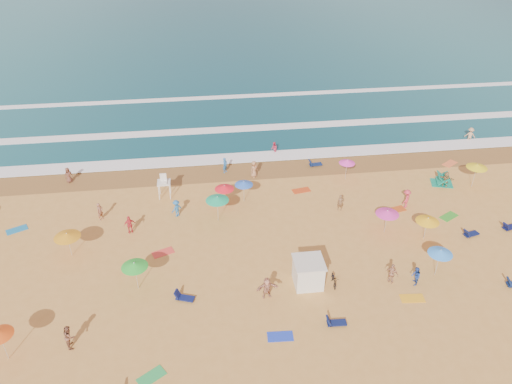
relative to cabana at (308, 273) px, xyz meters
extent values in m
plane|color=gold|center=(-2.00, 4.54, -1.00)|extent=(220.00, 220.00, 0.00)
cube|color=#0C4756|center=(-2.00, 88.54, -1.00)|extent=(220.00, 140.00, 0.18)
plane|color=olive|center=(-2.00, 17.04, -0.99)|extent=(220.00, 220.00, 0.00)
cube|color=white|center=(-2.00, 19.54, -0.90)|extent=(200.00, 2.20, 0.05)
cube|color=white|center=(-2.00, 26.54, -0.90)|extent=(200.00, 1.60, 0.05)
cube|color=white|center=(-2.00, 36.54, -0.90)|extent=(200.00, 1.20, 0.05)
cube|color=white|center=(0.00, 0.00, 0.00)|extent=(2.00, 2.00, 2.00)
cube|color=silver|center=(0.00, 0.00, 1.06)|extent=(2.20, 2.20, 0.12)
imported|color=black|center=(1.90, -0.30, -0.58)|extent=(0.70, 1.63, 0.83)
cone|color=yellow|center=(10.70, 4.06, 0.92)|extent=(1.90, 1.90, 0.35)
cone|color=#EC34AB|center=(7.74, 5.30, 1.05)|extent=(1.93, 1.93, 0.35)
cone|color=yellow|center=(18.55, 11.17, 1.32)|extent=(1.94, 1.94, 0.35)
cone|color=blue|center=(-3.52, 11.42, 0.98)|extent=(1.65, 1.65, 0.35)
cone|color=#15AF74|center=(-6.07, 8.73, 1.28)|extent=(1.99, 1.99, 0.35)
cone|color=red|center=(-5.31, 11.03, 0.91)|extent=(1.73, 1.73, 0.35)
cone|color=orange|center=(-17.89, 5.46, 1.02)|extent=(2.04, 2.04, 0.35)
cone|color=#FF38C4|center=(6.85, 14.13, 0.97)|extent=(1.56, 1.56, 0.35)
cone|color=#3894FF|center=(9.75, -0.28, 1.23)|extent=(1.81, 1.81, 0.35)
cone|color=green|center=(-12.39, 1.03, 1.26)|extent=(1.90, 1.90, 0.35)
cube|color=#101851|center=(-8.98, -0.58, -0.83)|extent=(1.41, 0.96, 0.34)
cube|color=#0E1949|center=(1.10, -4.16, -0.83)|extent=(1.32, 0.62, 0.34)
cube|color=#0E1748|center=(14.79, 3.92, -0.83)|extent=(1.40, 0.88, 0.34)
cube|color=#0E1346|center=(18.53, 4.40, -0.83)|extent=(1.40, 0.90, 0.34)
cube|color=navy|center=(4.51, 17.04, -0.83)|extent=(1.35, 0.70, 0.34)
cube|color=#1C76AF|center=(-23.17, 9.48, -0.98)|extent=(1.90, 1.52, 0.03)
cube|color=green|center=(-11.06, -6.79, -0.98)|extent=(1.89, 1.66, 0.03)
cube|color=#CF4217|center=(2.09, 12.55, -0.98)|extent=(1.83, 1.15, 0.03)
cube|color=#E94136|center=(-10.72, 4.89, -0.98)|extent=(1.90, 1.41, 0.03)
cube|color=#C04E18|center=(9.93, 8.34, -0.98)|extent=(1.85, 1.22, 0.03)
cube|color=blue|center=(-2.83, -4.71, -0.98)|extent=(1.75, 0.95, 0.03)
cube|color=green|center=(14.18, 6.76, -0.98)|extent=(1.90, 1.58, 0.03)
cube|color=#FFAF1C|center=(7.11, -2.46, -0.98)|extent=(1.77, 1.00, 0.03)
cube|color=orange|center=(18.50, 15.72, -0.98)|extent=(1.89, 1.65, 0.03)
imported|color=#276BB9|center=(-4.86, 16.91, -0.19)|extent=(0.67, 0.71, 1.62)
imported|color=#D33448|center=(10.88, 8.71, -0.11)|extent=(1.28, 1.29, 1.79)
imported|color=brown|center=(-16.25, -3.75, -0.13)|extent=(0.83, 0.97, 1.74)
imported|color=#CF3352|center=(0.68, 20.37, -0.50)|extent=(0.66, 0.80, 1.50)
imported|color=tan|center=(23.04, 20.57, -0.36)|extent=(1.32, 1.06, 1.79)
imported|color=#965E45|center=(-16.21, 10.15, -0.17)|extent=(0.68, 0.72, 1.66)
imported|color=#B37C52|center=(-2.07, 15.72, -0.14)|extent=(0.99, 0.96, 1.71)
imported|color=tan|center=(-3.19, -0.96, -0.14)|extent=(1.65, 0.71, 1.72)
imported|color=brown|center=(4.88, 8.97, -0.23)|extent=(0.65, 0.53, 1.54)
imported|color=tan|center=(6.13, -0.64, -0.15)|extent=(1.00, 0.99, 1.69)
imported|color=#2344A3|center=(7.81, -1.05, -0.23)|extent=(0.77, 0.88, 1.54)
imported|color=#997846|center=(15.99, 11.61, -0.22)|extent=(1.47, 1.17, 1.56)
imported|color=#256AAF|center=(-9.63, 9.86, -0.19)|extent=(1.19, 1.13, 1.62)
imported|color=brown|center=(-20.13, 16.92, -0.22)|extent=(0.92, 0.84, 1.57)
imported|color=#DB3642|center=(-13.49, 7.88, -0.16)|extent=(1.06, 0.68, 1.68)
camera|label=1|loc=(-7.18, -26.62, 24.71)|focal=35.00mm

